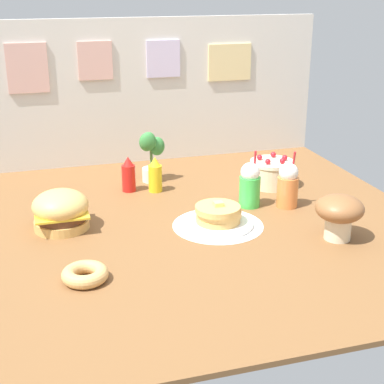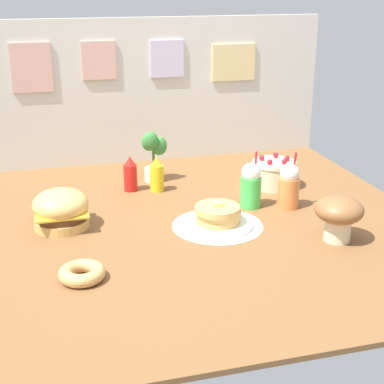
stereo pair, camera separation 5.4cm
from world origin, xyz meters
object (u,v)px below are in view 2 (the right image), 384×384
at_px(potted_plant, 153,154).
at_px(donut_pink_glaze, 82,273).
at_px(layer_cake, 274,174).
at_px(cream_soda_cup, 251,185).
at_px(ketchup_bottle, 130,175).
at_px(mushroom_stool, 339,214).
at_px(burger, 61,209).
at_px(pancake_stack, 218,217).
at_px(orange_float_cup, 289,186).
at_px(mustard_bottle, 157,175).

bearing_deg(potted_plant, donut_pink_glaze, -115.32).
relative_size(layer_cake, cream_soda_cup, 0.83).
bearing_deg(ketchup_bottle, mushroom_stool, -48.48).
distance_m(burger, donut_pink_glaze, 0.49).
relative_size(pancake_stack, ketchup_bottle, 1.70).
xyz_separation_m(orange_float_cup, donut_pink_glaze, (-0.99, -0.45, -0.08)).
distance_m(pancake_stack, layer_cake, 0.59).
height_order(layer_cake, ketchup_bottle, ketchup_bottle).
height_order(orange_float_cup, mushroom_stool, orange_float_cup).
bearing_deg(orange_float_cup, ketchup_bottle, 148.00).
bearing_deg(mushroom_stool, orange_float_cup, 96.42).
distance_m(mustard_bottle, cream_soda_cup, 0.50).
xyz_separation_m(layer_cake, mustard_bottle, (-0.59, 0.09, 0.01)).
distance_m(pancake_stack, cream_soda_cup, 0.28).
bearing_deg(potted_plant, ketchup_bottle, -141.30).
relative_size(pancake_stack, potted_plant, 1.11).
bearing_deg(potted_plant, burger, -135.82).
bearing_deg(orange_float_cup, donut_pink_glaze, -155.70).
relative_size(potted_plant, mushroom_stool, 1.39).
xyz_separation_m(ketchup_bottle, potted_plant, (0.14, 0.11, 0.06)).
bearing_deg(cream_soda_cup, layer_cake, 47.13).
bearing_deg(pancake_stack, layer_cake, 43.39).
bearing_deg(potted_plant, layer_cake, -23.48).
height_order(ketchup_bottle, orange_float_cup, orange_float_cup).
bearing_deg(pancake_stack, ketchup_bottle, 118.09).
bearing_deg(donut_pink_glaze, orange_float_cup, 24.30).
xyz_separation_m(mustard_bottle, donut_pink_glaze, (-0.45, -0.82, -0.06)).
bearing_deg(ketchup_bottle, layer_cake, -10.68).
relative_size(cream_soda_cup, potted_plant, 0.98).
relative_size(burger, ketchup_bottle, 1.33).
height_order(layer_cake, donut_pink_glaze, layer_cake).
distance_m(ketchup_bottle, potted_plant, 0.19).
distance_m(layer_cake, potted_plant, 0.63).
relative_size(ketchup_bottle, potted_plant, 0.66).
distance_m(mustard_bottle, donut_pink_glaze, 0.94).
relative_size(burger, mustard_bottle, 1.33).
relative_size(ketchup_bottle, orange_float_cup, 0.67).
xyz_separation_m(layer_cake, mushroom_stool, (-0.00, -0.67, 0.05)).
height_order(burger, orange_float_cup, orange_float_cup).
bearing_deg(orange_float_cup, pancake_stack, -162.47).
distance_m(layer_cake, orange_float_cup, 0.29).
relative_size(pancake_stack, donut_pink_glaze, 1.83).
distance_m(pancake_stack, ketchup_bottle, 0.61).
xyz_separation_m(mustard_bottle, cream_soda_cup, (0.38, -0.32, 0.02)).
bearing_deg(mustard_bottle, orange_float_cup, -34.72).
bearing_deg(cream_soda_cup, orange_float_cup, -17.89).
distance_m(layer_cake, cream_soda_cup, 0.32).
distance_m(orange_float_cup, mushroom_stool, 0.39).
height_order(layer_cake, potted_plant, potted_plant).
height_order(mustard_bottle, cream_soda_cup, cream_soda_cup).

